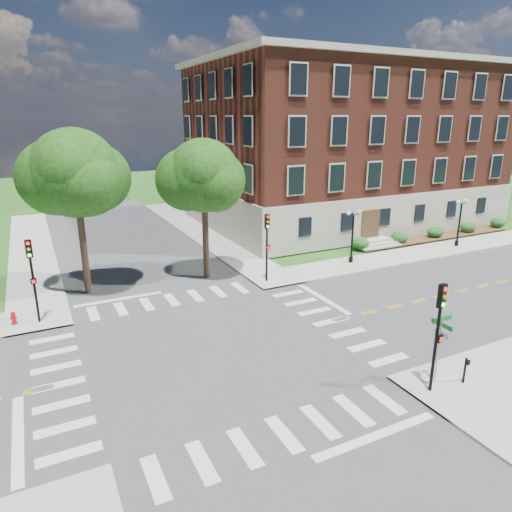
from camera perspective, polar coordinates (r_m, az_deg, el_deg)
name	(u,v)px	position (r m, az deg, el deg)	size (l,w,h in m)	color
ground	(213,349)	(23.57, -5.43, -11.52)	(160.00, 160.00, 0.00)	#214C15
road_ew	(213,349)	(23.57, -5.43, -11.51)	(90.00, 12.00, 0.01)	#3D3D3F
road_ns	(213,349)	(23.57, -5.43, -11.50)	(12.00, 90.00, 0.01)	#3D3D3F
sidewalk_ne	(306,241)	(42.98, 6.30, 1.86)	(34.00, 34.00, 0.12)	#9E9B93
crosswalk_east	(330,322)	(26.68, 9.27, -8.11)	(2.20, 10.20, 0.02)	silver
stop_bar_east	(324,299)	(29.77, 8.44, -5.34)	(0.40, 5.50, 0.00)	silver
main_building	(343,144)	(51.95, 10.81, 13.55)	(30.60, 22.40, 16.50)	#A7A393
shrub_row	(434,239)	(47.03, 21.41, 2.02)	(18.00, 2.00, 1.30)	#194C1A
tree_c	(75,174)	(30.59, -21.67, 9.55)	(5.51, 5.51, 10.54)	#322319
tree_d	(204,176)	(31.78, -6.57, 9.90)	(5.04, 5.04, 9.78)	#322319
traffic_signal_se	(439,324)	(20.06, 21.86, -7.95)	(0.35, 0.40, 4.80)	black
traffic_signal_ne	(267,239)	(31.33, 1.39, 2.14)	(0.35, 0.40, 4.80)	black
traffic_signal_nw	(32,270)	(27.76, -26.22, -1.64)	(0.36, 0.42, 4.80)	black
twin_lamp_west	(353,233)	(36.45, 11.98, 2.83)	(1.36, 0.36, 4.23)	black
twin_lamp_east	(460,220)	(44.20, 24.12, 4.17)	(1.36, 0.36, 4.23)	black
street_sign_pole	(440,337)	(21.12, 22.04, -9.32)	(1.10, 1.10, 3.10)	gray
push_button_post	(465,369)	(22.21, 24.70, -12.72)	(0.14, 0.21, 1.20)	black
fire_hydrant	(14,318)	(29.00, -28.03, -6.89)	(0.35, 0.35, 0.75)	#A30C0E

